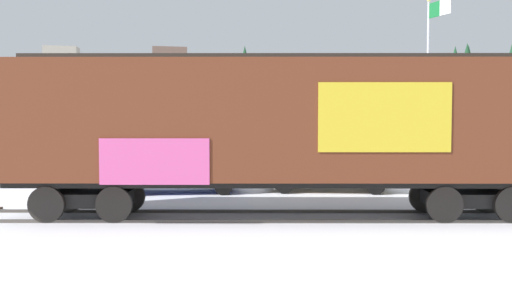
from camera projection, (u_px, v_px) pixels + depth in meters
name	position (u px, v px, depth m)	size (l,w,h in m)	color
ground_plane	(315.00, 217.00, 13.54)	(260.00, 260.00, 0.00)	silver
track	(273.00, 216.00, 13.48)	(59.96, 6.04, 0.08)	#4C4742
freight_car	(278.00, 124.00, 13.36)	(14.42, 3.72, 4.30)	#5B2B19
flagpole	(432.00, 62.00, 25.55)	(0.62, 1.50, 8.74)	silver
hillside	(235.00, 104.00, 92.10)	(144.82, 35.08, 16.40)	silver
parked_car_blue	(176.00, 169.00, 18.21)	(4.65, 1.99, 1.67)	navy
parked_car_tan	(326.00, 168.00, 18.64)	(4.87, 2.49, 1.67)	#9E8966
parked_car_white	(480.00, 167.00, 19.15)	(4.52, 2.07, 1.66)	silver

